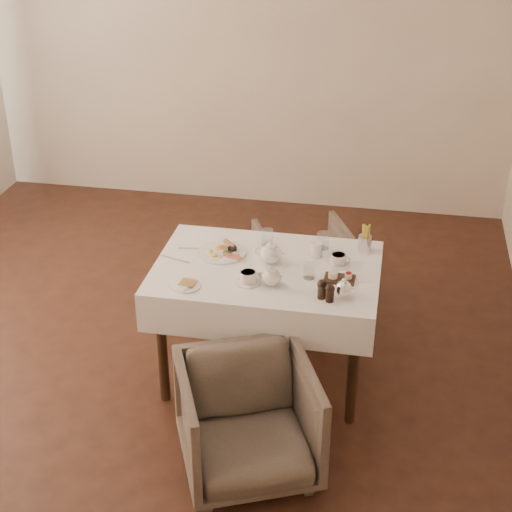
{
  "coord_description": "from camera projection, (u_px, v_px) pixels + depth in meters",
  "views": [
    {
      "loc": [
        1.3,
        -3.9,
        2.92
      ],
      "look_at": [
        0.57,
        -0.06,
        0.82
      ],
      "focal_mm": 55.0,
      "sensor_mm": 36.0,
      "label": 1
    }
  ],
  "objects": [
    {
      "name": "fries_cup",
      "position": [
        365.0,
        239.0,
        4.6
      ],
      "size": [
        0.08,
        0.08,
        0.17
      ],
      "rotation": [
        0.0,
        0.0,
        0.33
      ],
      "color": "silver",
      "rests_on": "table"
    },
    {
      "name": "condiment_board",
      "position": [
        339.0,
        278.0,
        4.32
      ],
      "size": [
        0.17,
        0.12,
        0.04
      ],
      "rotation": [
        0.0,
        0.0,
        -0.03
      ],
      "color": "black",
      "rests_on": "table"
    },
    {
      "name": "creamer",
      "position": [
        316.0,
        249.0,
        4.56
      ],
      "size": [
        0.09,
        0.09,
        0.08
      ],
      "primitive_type": "cylinder",
      "rotation": [
        0.0,
        0.0,
        -0.4
      ],
      "color": "white",
      "rests_on": "table"
    },
    {
      "name": "cutlery_fork",
      "position": [
        193.0,
        249.0,
        4.65
      ],
      "size": [
        0.18,
        0.04,
        0.0
      ],
      "primitive_type": "cube",
      "rotation": [
        0.0,
        0.0,
        1.71
      ],
      "color": "silver",
      "rests_on": "table"
    },
    {
      "name": "armchair_near",
      "position": [
        248.0,
        421.0,
        3.96
      ],
      "size": [
        0.88,
        0.89,
        0.62
      ],
      "primitive_type": "imported",
      "rotation": [
        0.0,
        0.0,
        0.41
      ],
      "color": "#4E4539",
      "rests_on": "ground"
    },
    {
      "name": "side_plate",
      "position": [
        184.0,
        285.0,
        4.26
      ],
      "size": [
        0.18,
        0.17,
        0.02
      ],
      "rotation": [
        0.0,
        0.0,
        -0.36
      ],
      "color": "white",
      "rests_on": "table"
    },
    {
      "name": "pepper_mill_left",
      "position": [
        322.0,
        289.0,
        4.13
      ],
      "size": [
        0.07,
        0.07,
        0.11
      ],
      "primitive_type": null,
      "rotation": [
        0.0,
        0.0,
        0.39
      ],
      "color": "black",
      "rests_on": "table"
    },
    {
      "name": "teapot_front",
      "position": [
        271.0,
        276.0,
        4.25
      ],
      "size": [
        0.15,
        0.12,
        0.12
      ],
      "primitive_type": null,
      "rotation": [
        0.0,
        0.0,
        -0.05
      ],
      "color": "white",
      "rests_on": "table"
    },
    {
      "name": "armchair_far",
      "position": [
        304.0,
        267.0,
        5.42
      ],
      "size": [
        0.82,
        0.82,
        0.57
      ],
      "primitive_type": "imported",
      "rotation": [
        0.0,
        0.0,
        3.56
      ],
      "color": "#4E4539",
      "rests_on": "ground"
    },
    {
      "name": "glass_left",
      "position": [
        267.0,
        237.0,
        4.68
      ],
      "size": [
        0.09,
        0.09,
        0.1
      ],
      "primitive_type": "cylinder",
      "rotation": [
        0.0,
        0.0,
        0.39
      ],
      "color": "silver",
      "rests_on": "table"
    },
    {
      "name": "silver_pot",
      "position": [
        344.0,
        288.0,
        4.14
      ],
      "size": [
        0.13,
        0.12,
        0.12
      ],
      "primitive_type": null,
      "rotation": [
        0.0,
        0.0,
        -0.32
      ],
      "color": "white",
      "rests_on": "table"
    },
    {
      "name": "glass_mid",
      "position": [
        309.0,
        271.0,
        4.32
      ],
      "size": [
        0.08,
        0.08,
        0.09
      ],
      "primitive_type": "cylinder",
      "rotation": [
        0.0,
        0.0,
        -0.38
      ],
      "color": "silver",
      "rests_on": "table"
    },
    {
      "name": "teacup_far",
      "position": [
        338.0,
        260.0,
        4.46
      ],
      "size": [
        0.14,
        0.14,
        0.07
      ],
      "rotation": [
        0.0,
        0.0,
        -0.2
      ],
      "color": "white",
      "rests_on": "table"
    },
    {
      "name": "glass_right",
      "position": [
        323.0,
        241.0,
        4.64
      ],
      "size": [
        0.09,
        0.09,
        0.1
      ],
      "primitive_type": "cylinder",
      "rotation": [
        0.0,
        0.0,
        -0.21
      ],
      "color": "silver",
      "rests_on": "table"
    },
    {
      "name": "teapot_centre",
      "position": [
        271.0,
        252.0,
        4.46
      ],
      "size": [
        0.18,
        0.15,
        0.14
      ],
      "primitive_type": null,
      "rotation": [
        0.0,
        0.0,
        -0.07
      ],
      "color": "white",
      "rests_on": "table"
    },
    {
      "name": "table",
      "position": [
        267.0,
        284.0,
        4.51
      ],
      "size": [
        1.28,
        0.88,
        0.75
      ],
      "color": "black",
      "rests_on": "ground"
    },
    {
      "name": "cutlery_knife",
      "position": [
        175.0,
        259.0,
        4.53
      ],
      "size": [
        0.19,
        0.07,
        0.0
      ],
      "primitive_type": "cube",
      "rotation": [
        0.0,
        0.0,
        1.27
      ],
      "color": "silver",
      "rests_on": "table"
    },
    {
      "name": "breakfast_plate",
      "position": [
        222.0,
        252.0,
        4.6
      ],
      "size": [
        0.29,
        0.29,
        0.04
      ],
      "rotation": [
        0.0,
        0.0,
        0.32
      ],
      "color": "white",
      "rests_on": "table"
    },
    {
      "name": "pepper_mill_right",
      "position": [
        330.0,
        293.0,
        4.1
      ],
      "size": [
        0.06,
        0.06,
        0.1
      ],
      "primitive_type": null,
      "rotation": [
        0.0,
        0.0,
        0.18
      ],
      "color": "black",
      "rests_on": "table"
    },
    {
      "name": "teacup_near",
      "position": [
        248.0,
        278.0,
        4.28
      ],
      "size": [
        0.14,
        0.14,
        0.07
      ],
      "rotation": [
        0.0,
        0.0,
        0.29
      ],
      "color": "white",
      "rests_on": "table"
    }
  ]
}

